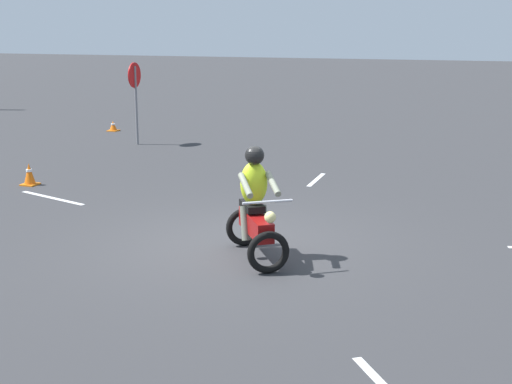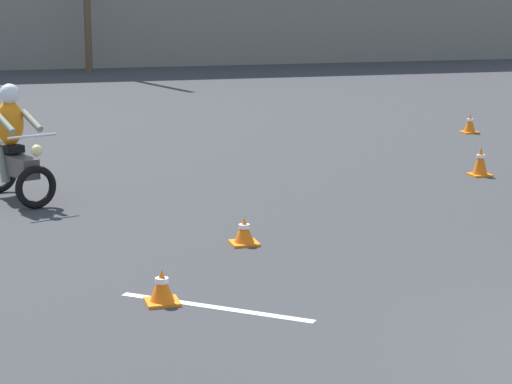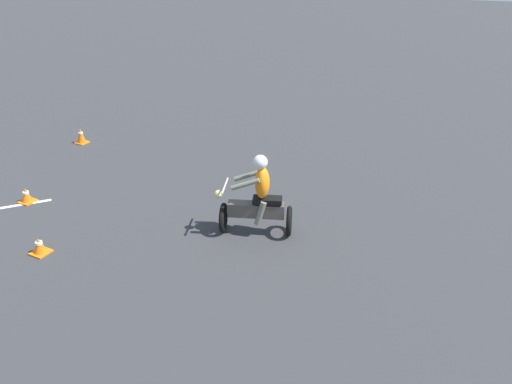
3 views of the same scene
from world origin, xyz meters
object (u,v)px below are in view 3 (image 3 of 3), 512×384
Objects in this scene: traffic_cone_near_right at (26,195)px; traffic_cone_far_left at (81,136)px; motorcycle_rider_background at (258,200)px; traffic_cone_near_left at (39,246)px.

traffic_cone_near_right is 0.75× the size of traffic_cone_far_left.
motorcycle_rider_background is at bearing 72.62° from traffic_cone_far_left.
traffic_cone_near_left is 0.70× the size of traffic_cone_far_left.
traffic_cone_near_left is at bearing 37.86° from traffic_cone_far_left.
traffic_cone_near_left is at bearing 55.45° from traffic_cone_near_right.
traffic_cone_near_left is (2.52, -3.23, -0.57)m from motorcycle_rider_background.
traffic_cone_near_left is 0.95× the size of traffic_cone_near_right.
traffic_cone_far_left is at bearing -153.07° from traffic_cone_near_right.
motorcycle_rider_background is 4.88× the size of traffic_cone_near_right.
traffic_cone_near_right is (-1.33, -1.93, 0.01)m from traffic_cone_near_left.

